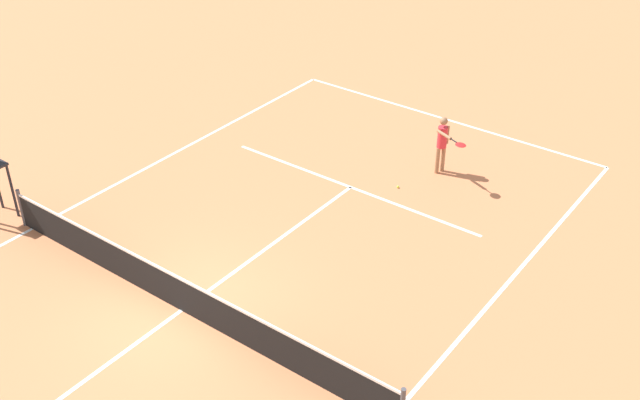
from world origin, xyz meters
name	(u,v)px	position (x,y,z in m)	size (l,w,h in m)	color
ground_plane	(182,310)	(0.00, 0.00, 0.00)	(60.00, 60.00, 0.00)	#D37A4C
court_lines	(182,310)	(0.00, 0.00, 0.00)	(11.00, 24.28, 0.01)	white
tennis_net	(180,293)	(0.00, 0.00, 0.50)	(11.60, 0.10, 1.07)	#4C4C51
player_serving	(443,141)	(-1.62, -8.89, 1.05)	(1.19, 0.95, 1.76)	#9E704C
tennis_ball	(398,187)	(-1.09, -7.42, 0.03)	(0.07, 0.07, 0.07)	#CCE033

